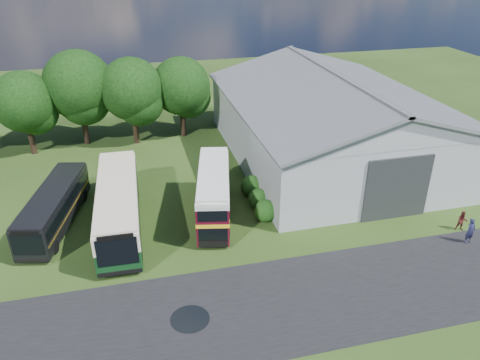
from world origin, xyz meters
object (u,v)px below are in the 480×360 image
object	(u,v)px
visitor_a	(470,231)
visitor_b	(462,221)
bus_maroon_double	(214,194)
bus_green_single	(118,205)
bus_dark_single	(54,207)
storage_shed	(332,115)

from	to	relation	value
visitor_a	visitor_b	xyz separation A→B (m)	(0.53, 1.51, -0.19)
bus_maroon_double	visitor_a	size ratio (longest dim) A/B	4.88
bus_maroon_double	visitor_b	world-z (taller)	bus_maroon_double
bus_green_single	bus_maroon_double	bearing A→B (deg)	-0.19
bus_dark_single	bus_green_single	bearing A→B (deg)	-5.21
bus_green_single	bus_maroon_double	distance (m)	6.93
bus_maroon_double	bus_dark_single	size ratio (longest dim) A/B	0.89
bus_maroon_double	bus_dark_single	xyz separation A→B (m)	(-11.48, 1.66, -0.44)
bus_green_single	visitor_b	size ratio (longest dim) A/B	8.19
bus_maroon_double	bus_dark_single	world-z (taller)	bus_maroon_double
bus_dark_single	visitor_b	bearing A→B (deg)	-2.93
bus_maroon_double	visitor_b	bearing A→B (deg)	-8.09
storage_shed	bus_dark_single	world-z (taller)	storage_shed
bus_maroon_double	visitor_a	bearing A→B (deg)	-13.15
bus_dark_single	visitor_a	xyz separation A→B (m)	(27.86, -9.40, -0.54)
visitor_b	bus_green_single	bearing A→B (deg)	-171.43
visitor_b	visitor_a	bearing A→B (deg)	-85.59
visitor_b	storage_shed	bearing A→B (deg)	128.29
bus_maroon_double	visitor_a	distance (m)	18.14
visitor_a	bus_green_single	bearing A→B (deg)	152.57
storage_shed	visitor_b	distance (m)	15.68
bus_green_single	bus_dark_single	bearing A→B (deg)	163.64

